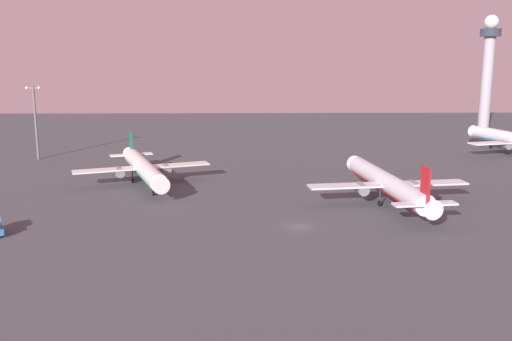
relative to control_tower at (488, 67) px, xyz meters
name	(u,v)px	position (x,y,z in m)	size (l,w,h in m)	color
ground_plane	(299,227)	(-86.95, -126.73, -26.63)	(416.00, 416.00, 0.00)	#424449
control_tower	(488,67)	(0.00, 0.00, 0.00)	(8.00, 8.00, 46.63)	#A8A8B2
airplane_near_gate	(387,183)	(-66.65, -110.15, -22.33)	(34.68, 44.43, 11.40)	silver
airplane_taxiway_distant	(143,167)	(-122.03, -90.92, -22.49)	(32.53, 41.29, 10.98)	silver
apron_light_west	(35,117)	(-160.11, -56.36, -13.80)	(4.80, 0.90, 22.11)	slate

